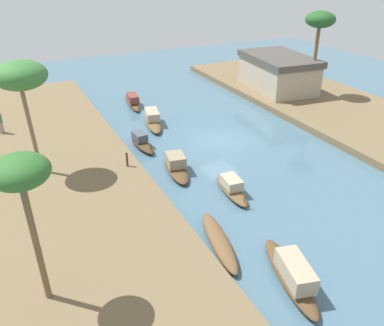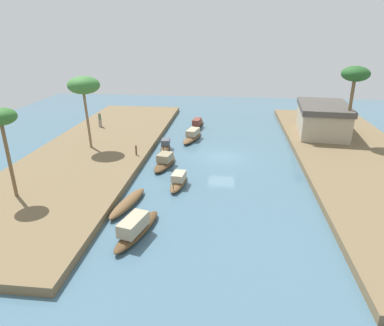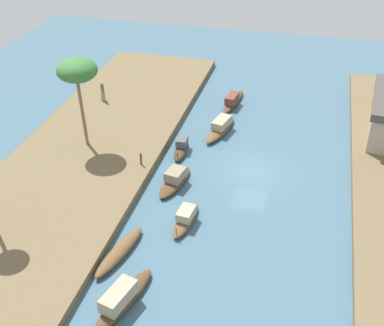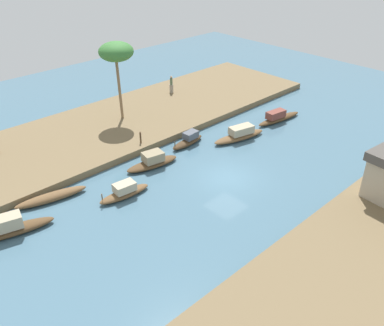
{
  "view_description": "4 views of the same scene",
  "coord_description": "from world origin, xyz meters",
  "px_view_note": "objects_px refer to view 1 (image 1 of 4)",
  "views": [
    {
      "loc": [
        23.38,
        -13.83,
        12.35
      ],
      "look_at": [
        3.78,
        -4.21,
        0.87
      ],
      "focal_mm": 37.18,
      "sensor_mm": 36.0,
      "label": 1
    },
    {
      "loc": [
        30.89,
        0.62,
        11.29
      ],
      "look_at": [
        3.43,
        -2.46,
        0.63
      ],
      "focal_mm": 32.47,
      "sensor_mm": 36.0,
      "label": 2
    },
    {
      "loc": [
        30.51,
        3.39,
        20.29
      ],
      "look_at": [
        1.18,
        -4.16,
        0.85
      ],
      "focal_mm": 47.44,
      "sensor_mm": 36.0,
      "label": 3
    },
    {
      "loc": [
        19.45,
        16.78,
        16.15
      ],
      "look_at": [
        0.89,
        -2.77,
        0.41
      ],
      "focal_mm": 39.47,
      "sensor_mm": 36.0,
      "label": 4
    }
  ],
  "objects_px": {
    "person_on_near_bank": "(0,124)",
    "palm_tree_left_near": "(20,76)",
    "sampan_with_red_awning": "(176,166)",
    "riverside_building": "(278,72)",
    "sampan_downstream_large": "(132,101)",
    "sampan_upstream_small": "(231,188)",
    "sampan_foreground": "(292,274)",
    "sampan_midstream": "(153,120)",
    "mooring_post": "(127,159)",
    "sampan_with_tall_canopy": "(142,143)",
    "palm_tree_left_far": "(21,176)",
    "palm_tree_right_tall": "(320,22)",
    "sampan_near_left_bank": "(219,241)"
  },
  "relations": [
    {
      "from": "sampan_downstream_large",
      "to": "sampan_with_red_awning",
      "type": "distance_m",
      "value": 13.44
    },
    {
      "from": "sampan_upstream_small",
      "to": "palm_tree_right_tall",
      "type": "height_order",
      "value": "palm_tree_right_tall"
    },
    {
      "from": "sampan_upstream_small",
      "to": "mooring_post",
      "type": "xyz_separation_m",
      "value": [
        -4.95,
        -4.64,
        0.61
      ]
    },
    {
      "from": "sampan_with_red_awning",
      "to": "riverside_building",
      "type": "distance_m",
      "value": 18.72
    },
    {
      "from": "sampan_with_red_awning",
      "to": "riverside_building",
      "type": "bearing_deg",
      "value": 133.52
    },
    {
      "from": "sampan_with_red_awning",
      "to": "sampan_midstream",
      "type": "bearing_deg",
      "value": 179.29
    },
    {
      "from": "palm_tree_right_tall",
      "to": "sampan_with_tall_canopy",
      "type": "bearing_deg",
      "value": -80.52
    },
    {
      "from": "sampan_near_left_bank",
      "to": "sampan_with_red_awning",
      "type": "bearing_deg",
      "value": -176.99
    },
    {
      "from": "person_on_near_bank",
      "to": "palm_tree_left_far",
      "type": "distance_m",
      "value": 18.78
    },
    {
      "from": "sampan_midstream",
      "to": "sampan_near_left_bank",
      "type": "height_order",
      "value": "sampan_midstream"
    },
    {
      "from": "sampan_midstream",
      "to": "palm_tree_left_near",
      "type": "bearing_deg",
      "value": -48.3
    },
    {
      "from": "sampan_midstream",
      "to": "palm_tree_left_near",
      "type": "distance_m",
      "value": 12.36
    },
    {
      "from": "palm_tree_right_tall",
      "to": "palm_tree_left_near",
      "type": "bearing_deg",
      "value": -79.87
    },
    {
      "from": "sampan_with_tall_canopy",
      "to": "mooring_post",
      "type": "bearing_deg",
      "value": -37.27
    },
    {
      "from": "riverside_building",
      "to": "mooring_post",
      "type": "bearing_deg",
      "value": -57.96
    },
    {
      "from": "sampan_upstream_small",
      "to": "mooring_post",
      "type": "height_order",
      "value": "mooring_post"
    },
    {
      "from": "sampan_downstream_large",
      "to": "palm_tree_left_far",
      "type": "bearing_deg",
      "value": -18.95
    },
    {
      "from": "sampan_foreground",
      "to": "sampan_with_tall_canopy",
      "type": "relative_size",
      "value": 1.47
    },
    {
      "from": "person_on_near_bank",
      "to": "palm_tree_left_far",
      "type": "height_order",
      "value": "palm_tree_left_far"
    },
    {
      "from": "sampan_midstream",
      "to": "riverside_building",
      "type": "bearing_deg",
      "value": 111.46
    },
    {
      "from": "sampan_midstream",
      "to": "sampan_with_red_awning",
      "type": "height_order",
      "value": "sampan_midstream"
    },
    {
      "from": "sampan_with_red_awning",
      "to": "mooring_post",
      "type": "bearing_deg",
      "value": -101.16
    },
    {
      "from": "sampan_foreground",
      "to": "sampan_downstream_large",
      "type": "height_order",
      "value": "sampan_foreground"
    },
    {
      "from": "sampan_downstream_large",
      "to": "sampan_with_red_awning",
      "type": "bearing_deg",
      "value": 0.69
    },
    {
      "from": "sampan_midstream",
      "to": "sampan_with_red_awning",
      "type": "distance_m",
      "value": 8.25
    },
    {
      "from": "sampan_upstream_small",
      "to": "palm_tree_right_tall",
      "type": "bearing_deg",
      "value": 131.59
    },
    {
      "from": "sampan_downstream_large",
      "to": "palm_tree_right_tall",
      "type": "bearing_deg",
      "value": 76.55
    },
    {
      "from": "sampan_upstream_small",
      "to": "sampan_foreground",
      "type": "distance_m",
      "value": 7.36
    },
    {
      "from": "sampan_midstream",
      "to": "sampan_downstream_large",
      "type": "relative_size",
      "value": 0.98
    },
    {
      "from": "sampan_midstream",
      "to": "sampan_foreground",
      "type": "height_order",
      "value": "sampan_foreground"
    },
    {
      "from": "sampan_downstream_large",
      "to": "palm_tree_right_tall",
      "type": "xyz_separation_m",
      "value": [
        5.99,
        15.67,
        6.7
      ]
    },
    {
      "from": "sampan_with_tall_canopy",
      "to": "riverside_building",
      "type": "bearing_deg",
      "value": 105.49
    },
    {
      "from": "sampan_midstream",
      "to": "sampan_near_left_bank",
      "type": "bearing_deg",
      "value": 2.93
    },
    {
      "from": "sampan_midstream",
      "to": "palm_tree_right_tall",
      "type": "height_order",
      "value": "palm_tree_right_tall"
    },
    {
      "from": "sampan_with_tall_canopy",
      "to": "mooring_post",
      "type": "distance_m",
      "value": 3.92
    },
    {
      "from": "mooring_post",
      "to": "palm_tree_right_tall",
      "type": "xyz_separation_m",
      "value": [
        -6.26,
        20.09,
        6.11
      ]
    },
    {
      "from": "sampan_downstream_large",
      "to": "person_on_near_bank",
      "type": "distance_m",
      "value": 11.64
    },
    {
      "from": "sampan_foreground",
      "to": "palm_tree_left_near",
      "type": "relative_size",
      "value": 0.74
    },
    {
      "from": "sampan_with_red_awning",
      "to": "palm_tree_left_far",
      "type": "bearing_deg",
      "value": -38.6
    },
    {
      "from": "sampan_with_red_awning",
      "to": "person_on_near_bank",
      "type": "xyz_separation_m",
      "value": [
        -10.28,
        -9.62,
        0.83
      ]
    },
    {
      "from": "riverside_building",
      "to": "sampan_downstream_large",
      "type": "bearing_deg",
      "value": -96.89
    },
    {
      "from": "person_on_near_bank",
      "to": "palm_tree_left_near",
      "type": "bearing_deg",
      "value": 151.76
    },
    {
      "from": "sampan_downstream_large",
      "to": "sampan_near_left_bank",
      "type": "bearing_deg",
      "value": 0.02
    },
    {
      "from": "sampan_with_red_awning",
      "to": "palm_tree_left_far",
      "type": "relative_size",
      "value": 0.7
    },
    {
      "from": "sampan_upstream_small",
      "to": "sampan_midstream",
      "type": "xyz_separation_m",
      "value": [
        -11.95,
        -0.26,
        0.05
      ]
    },
    {
      "from": "sampan_upstream_small",
      "to": "sampan_with_red_awning",
      "type": "bearing_deg",
      "value": -149.22
    },
    {
      "from": "sampan_with_red_awning",
      "to": "sampan_near_left_bank",
      "type": "distance_m",
      "value": 7.68
    },
    {
      "from": "person_on_near_bank",
      "to": "palm_tree_left_far",
      "type": "xyz_separation_m",
      "value": [
        18.17,
        0.65,
        4.68
      ]
    },
    {
      "from": "sampan_with_tall_canopy",
      "to": "palm_tree_right_tall",
      "type": "distance_m",
      "value": 19.45
    },
    {
      "from": "sampan_foreground",
      "to": "palm_tree_right_tall",
      "type": "distance_m",
      "value": 25.85
    }
  ]
}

